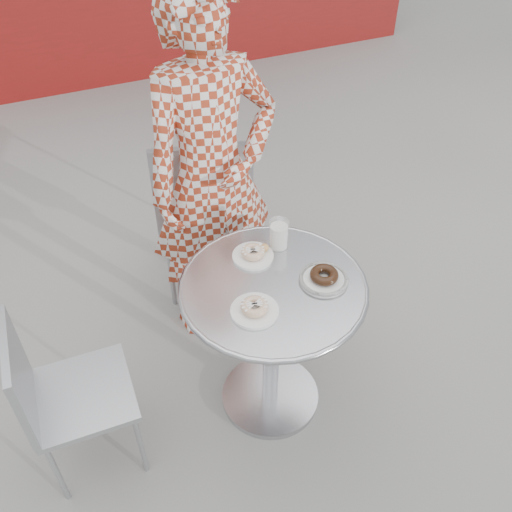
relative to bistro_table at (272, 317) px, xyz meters
name	(u,v)px	position (x,y,z in m)	size (l,w,h in m)	color
ground	(279,394)	(0.05, 0.00, -0.57)	(60.00, 60.00, 0.00)	gray
bistro_table	(272,317)	(0.00, 0.00, 0.00)	(0.74, 0.74, 0.75)	silver
chair_far	(205,236)	(0.01, 0.89, -0.26)	(0.57, 0.57, 0.99)	#A0A2A7
chair_left	(88,419)	(-0.80, 0.05, -0.32)	(0.40, 0.39, 0.81)	#A0A2A7
seated_person	(212,177)	(-0.02, 0.62, 0.30)	(0.63, 0.42, 1.74)	maroon
plate_far	(254,254)	(-0.01, 0.18, 0.20)	(0.17, 0.17, 0.05)	white
plate_near	(255,309)	(-0.12, -0.10, 0.20)	(0.18, 0.18, 0.05)	white
plate_checker	(324,278)	(0.19, -0.05, 0.20)	(0.19, 0.19, 0.05)	white
milk_cup	(279,235)	(0.12, 0.20, 0.24)	(0.08, 0.08, 0.13)	white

